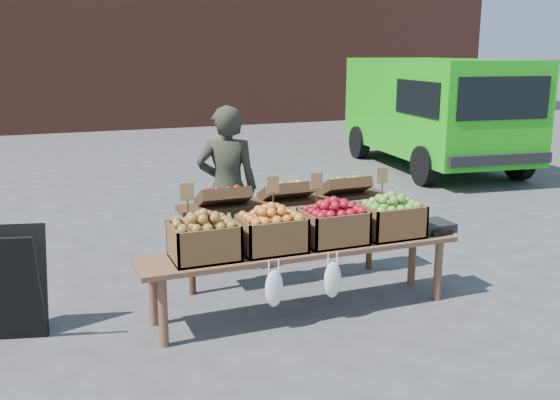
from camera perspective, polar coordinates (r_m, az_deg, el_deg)
name	(u,v)px	position (r m, az deg, el deg)	size (l,w,h in m)	color
ground	(320,306)	(5.42, 3.70, -9.63)	(80.00, 80.00, 0.00)	#454548
delivery_van	(434,114)	(11.86, 13.89, 7.61)	(2.04, 4.44, 1.99)	#18AF13
vendor	(227,189)	(6.11, -4.83, 1.04)	(0.59, 0.39, 1.63)	#282B20
chalkboard_sign	(4,285)	(5.11, -23.91, -7.10)	(0.57, 0.31, 0.86)	black
back_table	(286,228)	(5.81, 0.52, -2.57)	(2.10, 0.44, 1.04)	#392414
display_bench	(302,279)	(5.20, 2.06, -7.26)	(2.70, 0.56, 0.57)	brown
crate_golden_apples	(204,241)	(4.80, -6.96, -3.76)	(0.50, 0.40, 0.28)	#AA7733
crate_russet_pears	(271,234)	(4.96, -0.81, -3.09)	(0.50, 0.40, 0.28)	gold
crate_red_apples	(333,227)	(5.18, 4.89, -2.44)	(0.50, 0.40, 0.28)	maroon
crate_green_apples	(391,220)	(5.44, 10.08, -1.82)	(0.50, 0.40, 0.28)	#43832B
weighing_scale	(431,226)	(5.70, 13.68, -2.35)	(0.34, 0.30, 0.08)	black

